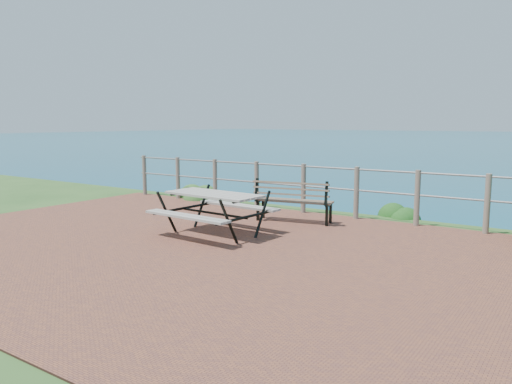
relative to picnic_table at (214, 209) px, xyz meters
The scene contains 6 objects.
ground 0.92m from the picnic_table, 71.98° to the right, with size 10.00×7.00×0.12m, color brown.
safety_railing 2.60m from the picnic_table, 84.51° to the left, with size 9.40×0.10×1.00m.
picnic_table is the anchor object (origin of this frame).
park_bench 1.74m from the picnic_table, 71.05° to the left, with size 1.48×0.63×0.81m.
shrub_lip_west 4.21m from the picnic_table, 134.06° to the left, with size 0.87×0.87×0.65m, color #205621.
shrub_lip_east 3.97m from the picnic_table, 59.05° to the left, with size 0.67×0.67×0.37m, color #194615.
Camera 1 is at (4.83, -5.52, 1.86)m, focal length 35.00 mm.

